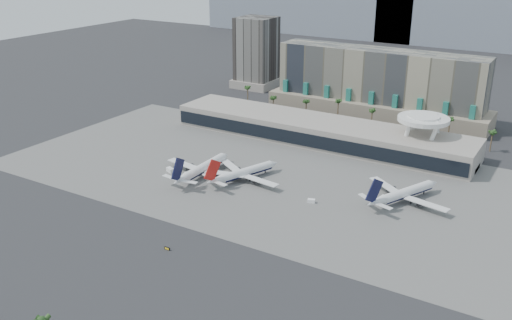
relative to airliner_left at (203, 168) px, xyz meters
The scene contains 14 objects.
ground 44.71m from the airliner_left, 54.57° to the right, with size 900.00×900.00×0.00m, color #232326.
apron_pad 32.13m from the airliner_left, 35.94° to the left, with size 260.00×130.00×0.06m, color #5B5B59.
mountain_ridge 437.80m from the airliner_left, 82.94° to the left, with size 680.00×60.00×70.00m.
hotel 143.28m from the airliner_left, 75.46° to the left, with size 140.00×30.00×42.00m.
office_tower 178.75m from the airliner_left, 112.91° to the left, with size 30.00×30.00×52.00m.
terminal 78.00m from the airliner_left, 70.66° to the left, with size 170.00×32.50×14.50m.
saucer_structure 114.44m from the airliner_left, 44.61° to the left, with size 26.00×26.00×21.89m.
palm_row 113.75m from the airliner_left, 73.20° to the left, with size 157.80×2.80×13.10m.
airliner_left is the anchor object (origin of this frame).
airliner_centre 20.37m from the airliner_left, 16.90° to the left, with size 39.35×40.64×14.68m.
airliner_right 93.20m from the airliner_left, 13.30° to the left, with size 39.86×41.02×15.21m.
service_vehicle_a 17.12m from the airliner_left, 163.87° to the right, with size 4.36×2.13×2.13m, color white.
service_vehicle_b 57.46m from the airliner_left, ahead, with size 3.15×1.80×1.62m, color white.
taxiway_sign 70.06m from the airliner_left, 64.58° to the right, with size 2.42×0.44×1.09m.
Camera 1 is at (125.64, -165.13, 105.46)m, focal length 40.00 mm.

